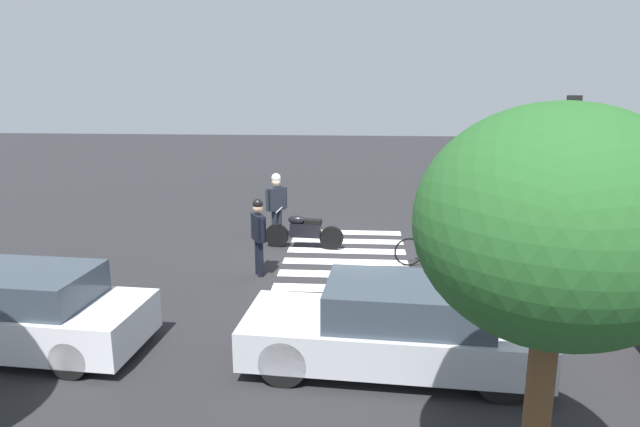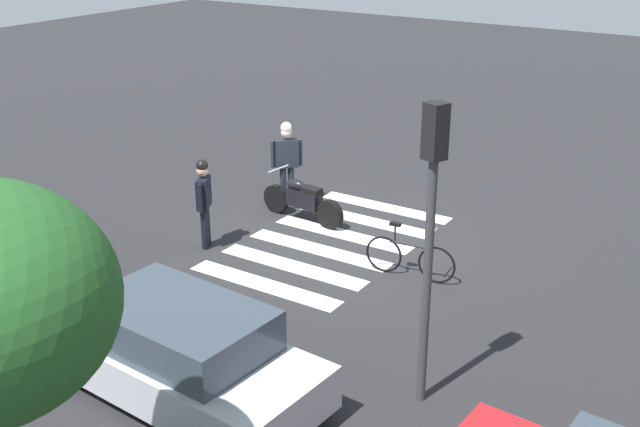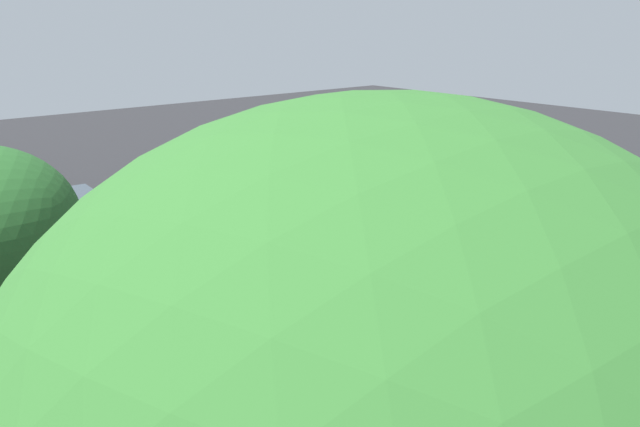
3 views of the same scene
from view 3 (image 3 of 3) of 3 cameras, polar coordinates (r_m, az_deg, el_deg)
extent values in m
plane|color=#232326|center=(15.98, 4.23, -3.93)|extent=(60.00, 60.00, 0.00)
cylinder|color=black|center=(17.63, 1.71, -0.77)|extent=(0.63, 0.21, 0.62)
cylinder|color=black|center=(16.51, 4.71, -2.08)|extent=(0.63, 0.21, 0.62)
cube|color=black|center=(16.97, 3.27, -0.88)|extent=(0.83, 0.36, 0.36)
ellipsoid|color=black|center=(17.06, 2.82, 0.18)|extent=(0.50, 0.29, 0.24)
cube|color=black|center=(16.75, 3.70, -0.27)|extent=(0.46, 0.29, 0.12)
cylinder|color=#A5A5AD|center=(17.36, 1.88, 1.36)|extent=(0.10, 0.62, 0.04)
torus|color=black|center=(13.92, 10.01, -5.90)|extent=(0.70, 0.11, 0.70)
torus|color=black|center=(14.45, 6.70, -4.86)|extent=(0.70, 0.11, 0.70)
cylinder|color=black|center=(14.08, 8.37, -4.32)|extent=(0.79, 0.12, 0.04)
cylinder|color=black|center=(14.18, 7.41, -3.38)|extent=(0.04, 0.04, 0.34)
cube|color=black|center=(14.12, 7.43, -2.69)|extent=(0.21, 0.12, 0.06)
cylinder|color=#99999E|center=(13.75, 9.79, -3.49)|extent=(0.07, 0.46, 0.03)
cylinder|color=black|center=(16.38, -4.24, -1.84)|extent=(0.14, 0.14, 0.83)
cylinder|color=black|center=(16.23, -4.51, -2.04)|extent=(0.14, 0.14, 0.83)
cube|color=black|center=(16.08, -4.43, 0.46)|extent=(0.41, 0.52, 0.59)
sphere|color=tan|center=(15.96, -4.47, 2.00)|extent=(0.23, 0.23, 0.23)
cylinder|color=black|center=(16.34, -3.98, 0.73)|extent=(0.09, 0.09, 0.56)
cylinder|color=black|center=(15.83, -4.89, 0.17)|extent=(0.09, 0.09, 0.56)
sphere|color=black|center=(15.93, -4.48, 2.35)|extent=(0.24, 0.24, 0.24)
cylinder|color=#1E232D|center=(17.96, 3.06, -0.01)|extent=(0.14, 0.14, 0.88)
cylinder|color=#1E232D|center=(17.96, 2.49, 0.00)|extent=(0.14, 0.14, 0.88)
cube|color=#1E232D|center=(17.75, 2.81, 2.32)|extent=(0.50, 0.51, 0.62)
sphere|color=beige|center=(17.64, 2.83, 3.80)|extent=(0.24, 0.24, 0.24)
cylinder|color=#1E232D|center=(17.75, 3.80, 2.29)|extent=(0.09, 0.09, 0.59)
cylinder|color=#1E232D|center=(17.77, 1.82, 2.34)|extent=(0.09, 0.09, 0.59)
sphere|color=white|center=(17.61, 2.83, 4.14)|extent=(0.25, 0.25, 0.25)
cube|color=silver|center=(17.54, 9.50, -2.16)|extent=(3.07, 0.45, 0.01)
cube|color=silver|center=(16.89, 7.51, -2.83)|extent=(3.07, 0.45, 0.01)
cube|color=silver|center=(16.28, 5.36, -3.54)|extent=(3.07, 0.45, 0.01)
cube|color=silver|center=(15.69, 3.05, -4.30)|extent=(3.07, 0.45, 0.01)
cube|color=silver|center=(15.12, 0.55, -5.12)|extent=(3.07, 0.45, 0.01)
cube|color=silver|center=(14.60, -2.14, -5.98)|extent=(3.07, 0.45, 0.01)
cube|color=#F2EDCC|center=(8.86, -1.93, -18.35)|extent=(0.09, 0.21, 0.12)
cube|color=#F2EDCC|center=(9.43, 3.98, -15.95)|extent=(0.09, 0.21, 0.12)
cylinder|color=black|center=(13.27, -17.91, -7.64)|extent=(0.73, 0.27, 0.72)
cylinder|color=black|center=(13.76, -11.85, -6.24)|extent=(0.73, 0.27, 0.72)
cylinder|color=black|center=(10.66, -12.30, -13.58)|extent=(0.73, 0.27, 0.72)
cylinder|color=black|center=(11.26, -5.06, -11.45)|extent=(0.73, 0.27, 0.72)
cube|color=#B7BAC1|center=(12.12, -12.09, -8.83)|extent=(4.67, 2.06, 0.62)
cube|color=#333D47|center=(11.68, -11.80, -6.62)|extent=(2.56, 1.71, 0.58)
cube|color=#F2EDCC|center=(13.84, -18.13, -5.54)|extent=(0.09, 0.21, 0.12)
cube|color=#F2EDCC|center=(14.19, -13.84, -4.61)|extent=(0.09, 0.21, 0.12)
cylinder|color=black|center=(19.08, -24.84, -1.02)|extent=(0.62, 0.26, 0.61)
cylinder|color=black|center=(19.40, -20.52, -0.22)|extent=(0.62, 0.26, 0.61)
cylinder|color=black|center=(16.13, -22.43, -3.89)|extent=(0.62, 0.26, 0.61)
cylinder|color=black|center=(16.50, -17.38, -2.89)|extent=(0.62, 0.26, 0.61)
cube|color=silver|center=(17.69, -21.45, -1.27)|extent=(4.77, 2.05, 0.68)
cube|color=#333D47|center=(17.30, -21.46, 0.44)|extent=(2.62, 1.69, 0.54)
cube|color=#F2EDCC|center=(19.70, -24.82, 0.45)|extent=(0.09, 0.21, 0.12)
cube|color=#F2EDCC|center=(19.93, -21.74, 1.00)|extent=(0.09, 0.21, 0.12)
cylinder|color=black|center=(24.78, -25.60, 2.90)|extent=(0.71, 0.27, 0.69)
cylinder|color=black|center=(21.93, -24.03, 1.42)|extent=(0.71, 0.27, 0.69)
cube|color=slate|center=(23.20, -26.69, 2.20)|extent=(4.49, 2.01, 0.56)
cube|color=#333D47|center=(22.87, -26.77, 3.41)|extent=(2.46, 1.67, 0.53)
cube|color=#F2EDCC|center=(25.34, -26.40, 3.57)|extent=(0.09, 0.21, 0.12)
cylinder|color=#38383D|center=(10.29, 4.06, -5.91)|extent=(0.12, 0.12, 3.43)
cube|color=black|center=(9.67, 4.32, 5.42)|extent=(0.31, 0.31, 0.70)
sphere|color=red|center=(9.68, 5.06, 6.80)|extent=(0.16, 0.16, 0.16)
sphere|color=orange|center=(9.72, 5.03, 5.47)|extent=(0.16, 0.16, 0.16)
sphere|color=green|center=(9.77, 4.99, 4.15)|extent=(0.16, 0.16, 0.16)
cylinder|color=brown|center=(9.88, -26.47, -12.55)|extent=(0.25, 0.25, 2.29)
camera|label=1|loc=(10.83, -56.82, 2.45)|focal=31.76mm
camera|label=2|loc=(3.49, -73.54, 15.17)|focal=44.19mm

